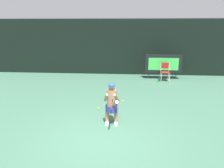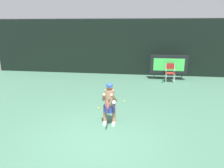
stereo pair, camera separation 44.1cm
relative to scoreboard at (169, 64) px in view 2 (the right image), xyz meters
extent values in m
cube|color=#427158|center=(-2.87, -7.34, -0.96)|extent=(18.00, 22.00, 0.02)
cube|color=black|center=(-2.87, 1.16, 0.85)|extent=(18.00, 0.12, 3.60)
cylinder|color=#38383D|center=(-2.87, 1.16, 2.68)|extent=(18.00, 0.05, 0.05)
cube|color=black|center=(0.00, 0.00, 0.00)|extent=(2.20, 0.20, 1.10)
cube|color=#47D354|center=(0.00, -0.10, 0.00)|extent=(1.80, 0.01, 0.75)
cylinder|color=#2D2D33|center=(-0.83, 0.00, -0.75)|extent=(0.05, 0.05, 0.40)
cylinder|color=#2D2D33|center=(0.83, 0.00, -0.75)|extent=(0.05, 0.05, 0.40)
cylinder|color=white|center=(-0.19, -0.75, -0.69)|extent=(0.04, 0.04, 0.52)
cylinder|color=white|center=(0.29, -0.75, -0.69)|extent=(0.04, 0.04, 0.52)
cylinder|color=white|center=(-0.19, -0.35, -0.69)|extent=(0.04, 0.04, 0.52)
cylinder|color=white|center=(0.29, -0.35, -0.69)|extent=(0.04, 0.04, 0.52)
cube|color=maroon|center=(0.05, -0.55, -0.41)|extent=(0.52, 0.44, 0.03)
cylinder|color=white|center=(-0.19, -0.35, -0.15)|extent=(0.04, 0.04, 0.56)
cylinder|color=white|center=(0.29, -0.35, -0.15)|extent=(0.04, 0.04, 0.56)
cube|color=maroon|center=(0.05, -0.35, -0.04)|extent=(0.48, 0.02, 0.34)
cylinder|color=white|center=(-0.19, -0.55, -0.21)|extent=(0.04, 0.44, 0.04)
cylinder|color=white|center=(0.29, -0.55, -0.21)|extent=(0.04, 0.44, 0.04)
cylinder|color=green|center=(-0.37, -0.84, -0.83)|extent=(0.07, 0.07, 0.24)
cylinder|color=black|center=(-0.37, -0.84, -0.69)|extent=(0.03, 0.03, 0.03)
cube|color=white|center=(-2.81, -6.38, -0.90)|extent=(0.11, 0.26, 0.09)
cube|color=white|center=(-2.51, -6.38, -0.90)|extent=(0.11, 0.26, 0.09)
cylinder|color=#A37A5B|center=(-2.81, -6.33, -0.63)|extent=(0.13, 0.13, 0.64)
cylinder|color=#A37A5B|center=(-2.51, -6.33, -0.63)|extent=(0.13, 0.13, 0.64)
cylinder|color=navy|center=(-2.66, -6.33, -0.39)|extent=(0.39, 0.39, 0.22)
cylinder|color=#A37A5B|center=(-2.66, -6.33, -0.03)|extent=(0.31, 0.31, 0.56)
sphere|color=#A37A5B|center=(-2.66, -6.33, 0.35)|extent=(0.22, 0.22, 0.22)
ellipsoid|color=#284C93|center=(-2.66, -6.33, 0.41)|extent=(0.22, 0.22, 0.12)
cube|color=#284C93|center=(-2.66, -6.42, 0.38)|extent=(0.17, 0.12, 0.02)
cylinder|color=#A37A5B|center=(-2.83, -6.49, 0.05)|extent=(0.19, 0.46, 0.39)
cylinder|color=#A37A5B|center=(-2.50, -6.49, 0.05)|extent=(0.19, 0.46, 0.39)
cylinder|color=white|center=(-2.48, -6.61, -0.06)|extent=(0.13, 0.13, 0.12)
cylinder|color=black|center=(-2.61, -6.71, 0.01)|extent=(0.03, 0.28, 0.03)
torus|color=red|center=(-2.61, -7.01, 0.01)|extent=(0.02, 0.31, 0.31)
ellipsoid|color=silver|center=(-2.61, -7.01, 0.01)|extent=(0.01, 0.26, 0.26)
sphere|color=#CCDB3D|center=(-2.34, -4.21, -0.91)|extent=(0.07, 0.07, 0.07)
sphere|color=#CCDB3D|center=(-3.28, -5.12, -0.91)|extent=(0.07, 0.07, 0.07)
camera|label=1|loc=(-2.16, -12.62, 2.23)|focal=33.01mm
camera|label=2|loc=(-1.73, -12.58, 2.23)|focal=33.01mm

